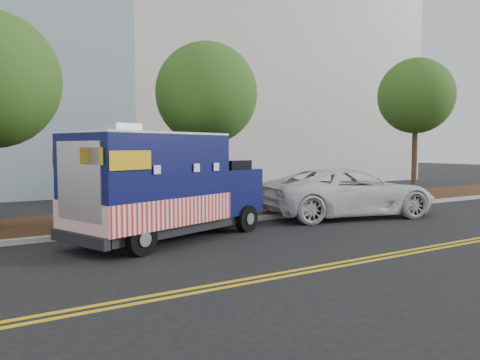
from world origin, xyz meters
TOP-DOWN VIEW (x-y plane):
  - ground at (0.00, 0.00)m, footprint 120.00×120.00m
  - curb at (0.00, 1.40)m, footprint 120.00×0.18m
  - mulch_strip at (0.00, 3.50)m, footprint 120.00×4.00m
  - centerline_near at (0.00, -4.45)m, footprint 120.00×0.10m
  - centerline_far at (0.00, -4.70)m, footprint 120.00×0.10m
  - tree_b at (1.32, 2.75)m, footprint 3.56×3.56m
  - tree_d at (13.15, 3.23)m, footprint 3.67×3.67m
  - sign_post at (-2.66, 1.93)m, footprint 0.06×0.06m
  - food_truck at (-1.52, -0.08)m, footprint 6.23×3.96m
  - white_car at (5.97, 0.49)m, footprint 6.84×4.27m

SIDE VIEW (x-z plane):
  - ground at x=0.00m, z-range 0.00..0.00m
  - centerline_near at x=0.00m, z-range 0.00..0.01m
  - centerline_far at x=0.00m, z-range 0.00..0.01m
  - curb at x=0.00m, z-range 0.00..0.15m
  - mulch_strip at x=0.00m, z-range 0.00..0.15m
  - white_car at x=5.97m, z-range 0.00..1.76m
  - sign_post at x=-2.66m, z-range 0.00..2.40m
  - food_truck at x=-1.52m, z-range -0.15..2.95m
  - tree_b at x=1.32m, z-range 1.29..7.46m
  - tree_d at x=13.15m, z-range 1.58..8.45m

